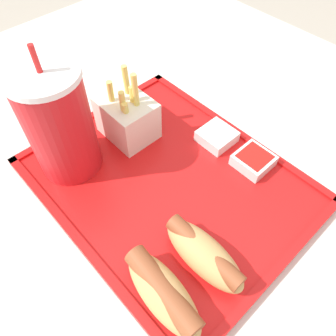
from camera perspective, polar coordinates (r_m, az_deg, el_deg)
The scene contains 9 objects.
ground_plane at distance 1.17m, azimuth 1.75°, elevation -24.95°, with size 8.00×8.00×0.00m, color #ADA393.
dining_table at distance 0.82m, azimuth 2.41°, elevation -19.22°, with size 1.25×1.06×0.73m.
food_tray at distance 0.50m, azimuth 0.00°, elevation -2.45°, with size 0.40×0.32×0.01m.
soda_cup at distance 0.47m, azimuth -18.46°, elevation 7.35°, with size 0.10×0.10×0.20m.
hot_dog_far at distance 0.39m, azimuth -0.90°, elevation -20.78°, with size 0.12×0.05×0.05m.
hot_dog_near at distance 0.41m, azimuth 6.24°, elevation -14.62°, with size 0.12×0.05×0.04m.
fries_carton at distance 0.53m, azimuth -7.12°, elevation 8.83°, with size 0.09×0.07×0.12m.
sauce_cup_mayo at distance 0.54m, azimuth 8.51°, elevation 5.53°, with size 0.05×0.05×0.02m.
sauce_cup_ketchup at distance 0.52m, azimuth 14.67°, elevation 1.34°, with size 0.05×0.05×0.02m.
Camera 1 is at (-0.17, 0.20, 1.14)m, focal length 35.00 mm.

